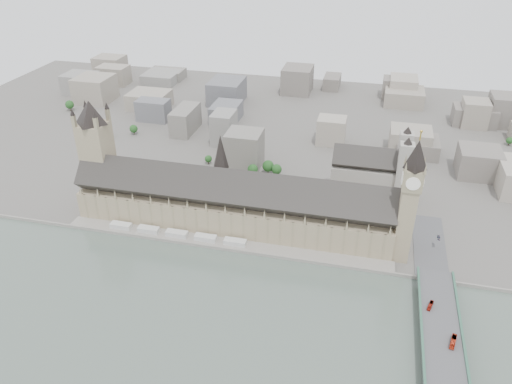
% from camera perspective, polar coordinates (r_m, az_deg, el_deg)
% --- Properties ---
extents(ground, '(900.00, 900.00, 0.00)m').
position_cam_1_polar(ground, '(412.06, -3.46, -5.43)').
color(ground, '#595651').
rests_on(ground, ground).
extents(embankment_wall, '(600.00, 1.50, 3.00)m').
position_cam_1_polar(embankment_wall, '(399.64, -4.09, -6.46)').
color(embankment_wall, gray).
rests_on(embankment_wall, ground).
extents(river_terrace, '(270.00, 15.00, 2.00)m').
position_cam_1_polar(river_terrace, '(405.68, -3.77, -5.91)').
color(river_terrace, gray).
rests_on(river_terrace, ground).
extents(terrace_tents, '(118.00, 7.00, 4.00)m').
position_cam_1_polar(terrace_tents, '(416.37, -9.05, -4.71)').
color(terrace_tents, silver).
rests_on(terrace_tents, river_terrace).
extents(palace_of_westminster, '(265.00, 40.73, 55.44)m').
position_cam_1_polar(palace_of_westminster, '(415.30, -2.78, -1.35)').
color(palace_of_westminster, gray).
rests_on(palace_of_westminster, ground).
extents(elizabeth_tower, '(17.00, 17.00, 107.50)m').
position_cam_1_polar(elizabeth_tower, '(375.64, 17.22, -0.17)').
color(elizabeth_tower, gray).
rests_on(elizabeth_tower, ground).
extents(victoria_tower, '(30.00, 30.00, 100.00)m').
position_cam_1_polar(victoria_tower, '(451.65, -17.73, 4.56)').
color(victoria_tower, gray).
rests_on(victoria_tower, ground).
extents(central_tower, '(13.00, 13.00, 48.00)m').
position_cam_1_polar(central_tower, '(406.22, -4.01, 3.53)').
color(central_tower, gray).
rests_on(central_tower, ground).
extents(westminster_bridge, '(25.00, 325.00, 10.25)m').
position_cam_1_polar(westminster_bridge, '(334.30, 20.45, -16.73)').
color(westminster_bridge, '#474749').
rests_on(westminster_bridge, ground).
extents(westminster_abbey, '(68.00, 36.00, 64.00)m').
position_cam_1_polar(westminster_abbey, '(466.44, 13.08, 1.93)').
color(westminster_abbey, '#A59F94').
rests_on(westminster_abbey, ground).
extents(city_skyline_inland, '(720.00, 360.00, 38.00)m').
position_cam_1_polar(city_skyline_inland, '(614.66, 3.15, 9.02)').
color(city_skyline_inland, gray).
rests_on(city_skyline_inland, ground).
extents(park_trees, '(110.00, 30.00, 15.00)m').
position_cam_1_polar(park_trees, '(458.71, -2.53, -0.27)').
color(park_trees, '#174018').
rests_on(park_trees, ground).
extents(red_bus_north, '(4.94, 9.64, 2.62)m').
position_cam_1_polar(red_bus_north, '(352.63, 19.30, -12.14)').
color(red_bus_north, '#9F1E12').
rests_on(red_bus_north, westminster_bridge).
extents(red_bus_south, '(5.49, 12.17, 3.30)m').
position_cam_1_polar(red_bus_south, '(332.84, 21.61, -15.60)').
color(red_bus_south, red).
rests_on(red_bus_south, westminster_bridge).
extents(car_approach, '(2.35, 5.66, 1.64)m').
position_cam_1_polar(car_approach, '(419.48, 20.15, -4.94)').
color(car_approach, gray).
rests_on(car_approach, westminster_bridge).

